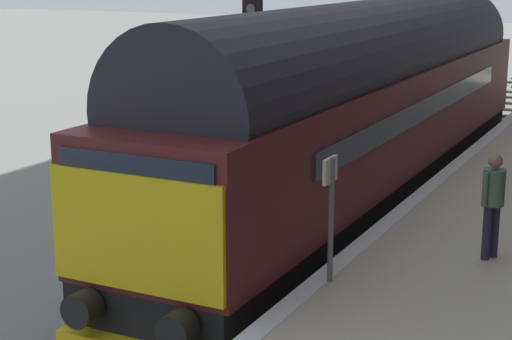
% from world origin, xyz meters
% --- Properties ---
extents(ground_plane, '(140.00, 140.00, 0.00)m').
position_xyz_m(ground_plane, '(0.00, 0.00, 0.00)').
color(ground_plane, slate).
rests_on(ground_plane, ground).
extents(track_main, '(2.50, 60.00, 0.15)m').
position_xyz_m(track_main, '(0.00, 0.00, 0.06)').
color(track_main, gray).
rests_on(track_main, ground).
extents(station_platform, '(4.00, 44.00, 1.01)m').
position_xyz_m(station_platform, '(3.60, 0.00, 0.50)').
color(station_platform, '#BAAF99').
rests_on(station_platform, ground).
extents(diesel_locomotive, '(2.74, 18.22, 4.68)m').
position_xyz_m(diesel_locomotive, '(0.00, 4.57, 2.48)').
color(diesel_locomotive, black).
rests_on(diesel_locomotive, ground).
extents(signal_post_near, '(0.44, 0.22, 4.99)m').
position_xyz_m(signal_post_near, '(-2.16, 3.28, 3.18)').
color(signal_post_near, gray).
rests_on(signal_post_near, ground).
extents(platform_number_sign, '(0.10, 0.44, 1.81)m').
position_xyz_m(platform_number_sign, '(1.91, -2.32, 2.22)').
color(platform_number_sign, slate).
rests_on(platform_number_sign, station_platform).
extents(waiting_passenger, '(0.45, 0.47, 1.64)m').
position_xyz_m(waiting_passenger, '(3.74, -0.27, 1.99)').
color(waiting_passenger, '#29253F').
rests_on(waiting_passenger, station_platform).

